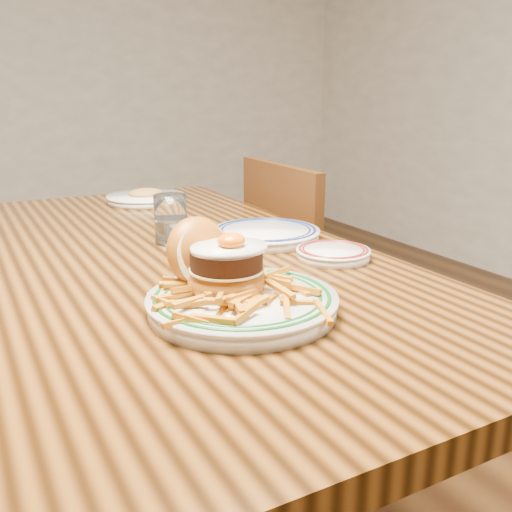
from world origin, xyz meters
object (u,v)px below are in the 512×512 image
table (167,291)px  chair_right (312,295)px  main_plate (235,287)px  side_plate (333,253)px

table → chair_right: 0.63m
main_plate → side_plate: size_ratio=2.00×
chair_right → side_plate: (-0.25, -0.45, 0.29)m
main_plate → chair_right: bearing=32.1°
chair_right → main_plate: size_ratio=2.72×
main_plate → side_plate: 0.35m
table → side_plate: bearing=-34.8°
side_plate → table: bearing=158.5°
main_plate → side_plate: main_plate is taller
chair_right → side_plate: 0.59m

